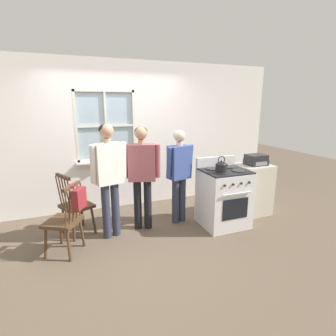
% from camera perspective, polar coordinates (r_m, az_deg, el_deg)
% --- Properties ---
extents(ground_plane, '(16.00, 16.00, 0.00)m').
position_cam_1_polar(ground_plane, '(4.04, -6.39, -14.96)').
color(ground_plane, brown).
extents(wall_back, '(6.40, 0.16, 2.70)m').
position_cam_1_polar(wall_back, '(4.95, -10.89, 6.61)').
color(wall_back, white).
rests_on(wall_back, ground_plane).
extents(chair_by_window, '(0.56, 0.57, 0.96)m').
position_cam_1_polar(chair_by_window, '(3.74, -21.63, -10.79)').
color(chair_by_window, '#4C331E').
rests_on(chair_by_window, ground_plane).
extents(chair_near_wall, '(0.54, 0.55, 0.96)m').
position_cam_1_polar(chair_near_wall, '(4.20, -19.50, -7.87)').
color(chair_near_wall, '#4C331E').
rests_on(chair_near_wall, ground_plane).
extents(person_elderly_left, '(0.54, 0.30, 1.67)m').
position_cam_1_polar(person_elderly_left, '(3.81, -12.78, -0.65)').
color(person_elderly_left, '#2D3347').
rests_on(person_elderly_left, ground_plane).
extents(person_teen_center, '(0.57, 0.32, 1.61)m').
position_cam_1_polar(person_teen_center, '(4.00, -5.71, -0.25)').
color(person_teen_center, black).
rests_on(person_teen_center, ground_plane).
extents(person_adult_right, '(0.51, 0.29, 1.54)m').
position_cam_1_polar(person_adult_right, '(4.23, 2.44, -0.29)').
color(person_adult_right, '#2D3347').
rests_on(person_adult_right, ground_plane).
extents(stove, '(0.71, 0.68, 1.08)m').
position_cam_1_polar(stove, '(4.34, 12.01, -6.22)').
color(stove, silver).
rests_on(stove, ground_plane).
extents(kettle, '(0.21, 0.17, 0.25)m').
position_cam_1_polar(kettle, '(3.99, 11.50, 0.31)').
color(kettle, black).
rests_on(kettle, stove).
extents(potted_plant, '(0.17, 0.17, 0.23)m').
position_cam_1_polar(potted_plant, '(4.87, -14.39, 2.14)').
color(potted_plant, beige).
rests_on(potted_plant, wall_back).
extents(handbag, '(0.25, 0.24, 0.31)m').
position_cam_1_polar(handbag, '(3.50, -18.83, -6.17)').
color(handbag, maroon).
rests_on(handbag, chair_by_window).
extents(side_counter, '(0.55, 0.50, 0.90)m').
position_cam_1_polar(side_counter, '(4.95, 17.99, -4.36)').
color(side_counter, beige).
rests_on(side_counter, ground_plane).
extents(stereo, '(0.34, 0.29, 0.18)m').
position_cam_1_polar(stereo, '(4.80, 18.62, 1.68)').
color(stereo, '#232326').
rests_on(stereo, side_counter).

